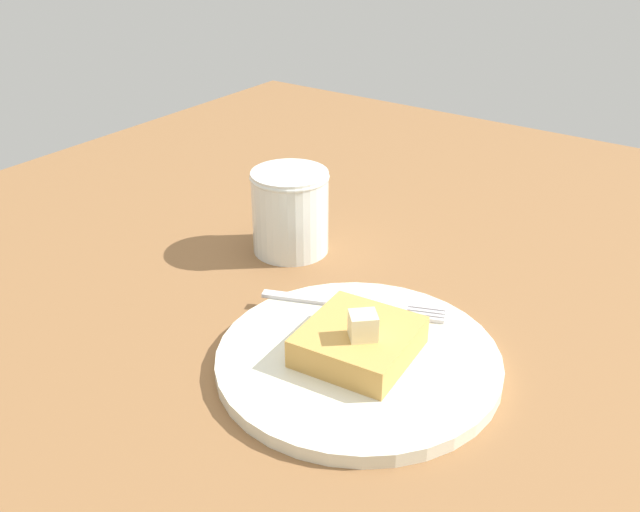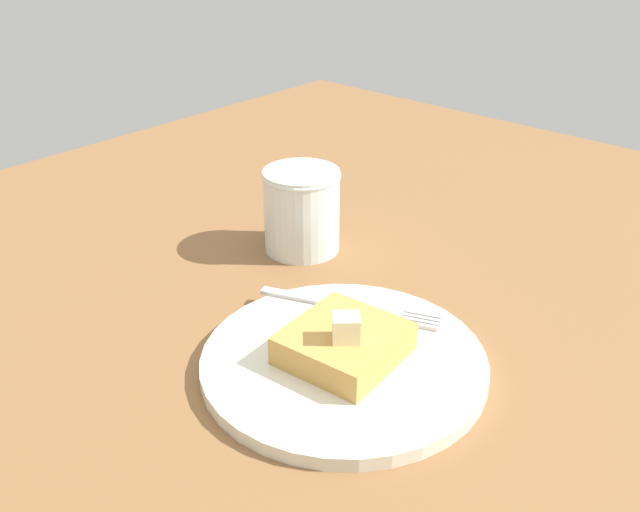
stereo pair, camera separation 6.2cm
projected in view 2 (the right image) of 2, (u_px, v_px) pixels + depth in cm
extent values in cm
cube|color=brown|center=(389.00, 387.00, 55.48)|extent=(128.42, 128.42, 2.44)
cylinder|color=silver|center=(344.00, 362.00, 55.37)|extent=(22.24, 22.24, 1.13)
torus|color=brown|center=(344.00, 360.00, 55.30)|extent=(22.24, 22.24, 0.80)
cube|color=tan|center=(344.00, 344.00, 54.55)|extent=(8.79, 9.20, 2.37)
cube|color=beige|center=(346.00, 328.00, 52.51)|extent=(2.74, 2.72, 2.03)
cube|color=silver|center=(315.00, 300.00, 62.09)|extent=(9.63, 4.52, 0.36)
cube|color=silver|center=(386.00, 314.00, 60.15)|extent=(3.41, 3.08, 0.36)
cube|color=silver|center=(423.00, 315.00, 59.93)|extent=(3.09, 1.48, 0.36)
cube|color=silver|center=(421.00, 319.00, 59.47)|extent=(3.09, 1.48, 0.36)
cube|color=silver|center=(420.00, 322.00, 59.01)|extent=(3.09, 1.48, 0.36)
cube|color=silver|center=(418.00, 325.00, 58.56)|extent=(3.09, 1.48, 0.36)
cylinder|color=#5D270E|center=(302.00, 218.00, 72.01)|extent=(7.06, 7.06, 6.87)
cylinder|color=silver|center=(302.00, 211.00, 71.63)|extent=(7.68, 7.68, 8.51)
torus|color=silver|center=(301.00, 175.00, 69.84)|extent=(7.87, 7.87, 0.50)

